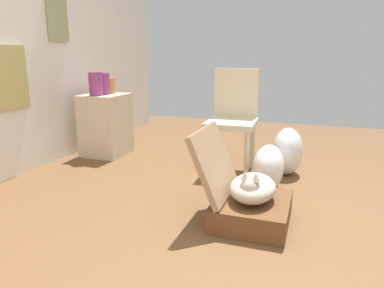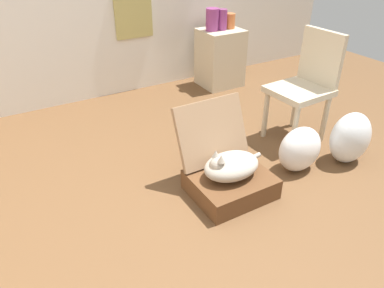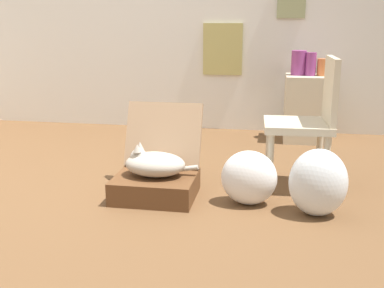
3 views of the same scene
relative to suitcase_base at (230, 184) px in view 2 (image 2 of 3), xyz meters
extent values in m
plane|color=brown|center=(-0.39, -0.12, -0.08)|extent=(7.68, 7.68, 0.00)
cube|color=tan|center=(0.20, 2.07, 0.77)|extent=(0.40, 0.02, 0.52)
cube|color=brown|center=(0.00, 0.00, 0.00)|extent=(0.53, 0.46, 0.15)
cube|color=#9B7756|center=(0.00, 0.25, 0.29)|extent=(0.53, 0.21, 0.43)
ellipsoid|color=#B2A899|center=(0.00, 0.00, 0.15)|extent=(0.40, 0.28, 0.16)
sphere|color=#B2A899|center=(-0.11, 0.00, 0.19)|extent=(0.12, 0.12, 0.12)
cone|color=#B2A899|center=(-0.11, -0.03, 0.27)|extent=(0.05, 0.05, 0.05)
cone|color=#B2A899|center=(-0.11, 0.03, 0.27)|extent=(0.05, 0.05, 0.05)
cylinder|color=#B2A899|center=(0.18, 0.04, 0.12)|extent=(0.20, 0.03, 0.07)
ellipsoid|color=white|center=(0.61, -0.02, 0.10)|extent=(0.35, 0.24, 0.35)
ellipsoid|color=silver|center=(1.03, -0.12, 0.13)|extent=(0.35, 0.26, 0.41)
cube|color=beige|center=(1.07, 1.73, 0.24)|extent=(0.44, 0.40, 0.63)
cylinder|color=#8C387A|center=(0.96, 1.74, 0.67)|extent=(0.14, 0.14, 0.23)
cylinder|color=#CC6B38|center=(1.18, 1.73, 0.64)|extent=(0.11, 0.11, 0.16)
cylinder|color=#8C387A|center=(1.07, 1.71, 0.66)|extent=(0.10, 0.10, 0.22)
cylinder|color=beige|center=(0.73, 0.51, 0.14)|extent=(0.04, 0.04, 0.42)
cylinder|color=beige|center=(0.74, 0.18, 0.14)|extent=(0.04, 0.04, 0.42)
cylinder|color=beige|center=(1.09, 0.53, 0.14)|extent=(0.04, 0.04, 0.42)
cylinder|color=beige|center=(1.10, 0.20, 0.14)|extent=(0.04, 0.04, 0.42)
cube|color=beige|center=(0.92, 0.35, 0.37)|extent=(0.47, 0.44, 0.05)
cube|color=beige|center=(1.12, 0.36, 0.62)|extent=(0.06, 0.40, 0.44)
camera|label=1|loc=(-2.08, -0.33, 0.96)|focal=33.31mm
camera|label=2|loc=(-1.25, -1.62, 1.54)|focal=34.40mm
camera|label=3|loc=(0.75, -2.88, 1.08)|focal=44.41mm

